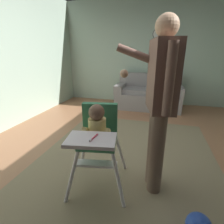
# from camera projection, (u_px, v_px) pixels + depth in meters

# --- Properties ---
(ground) EXTENTS (6.07, 7.17, 0.10)m
(ground) POSITION_uv_depth(u_px,v_px,m) (123.00, 154.00, 2.51)
(ground) COLOR #A66E4C
(wall_far) EXTENTS (5.27, 0.06, 2.73)m
(wall_far) POSITION_uv_depth(u_px,v_px,m) (145.00, 53.00, 4.62)
(wall_far) COLOR #B1C8B5
(wall_far) RESTS_ON ground
(area_rug) EXTENTS (2.32, 2.93, 0.01)m
(area_rug) POSITION_uv_depth(u_px,v_px,m) (126.00, 161.00, 2.25)
(area_rug) COLOR #8A7A5C
(area_rug) RESTS_ON ground
(couch) EXTENTS (1.63, 0.86, 0.86)m
(couch) POSITION_uv_depth(u_px,v_px,m) (148.00, 95.00, 4.44)
(couch) COLOR gray
(couch) RESTS_ON ground
(high_chair) EXTENTS (0.69, 0.79, 0.91)m
(high_chair) POSITION_uv_depth(u_px,v_px,m) (98.00, 132.00, 1.67)
(high_chair) COLOR white
(high_chair) RESTS_ON ground
(adult_standing) EXTENTS (0.58, 0.50, 1.65)m
(adult_standing) POSITION_uv_depth(u_px,v_px,m) (159.00, 102.00, 1.54)
(adult_standing) COLOR #755B4C
(adult_standing) RESTS_ON ground
(wall_clock) EXTENTS (0.28, 0.04, 0.28)m
(wall_clock) POSITION_uv_depth(u_px,v_px,m) (158.00, 34.00, 4.36)
(wall_clock) COLOR white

